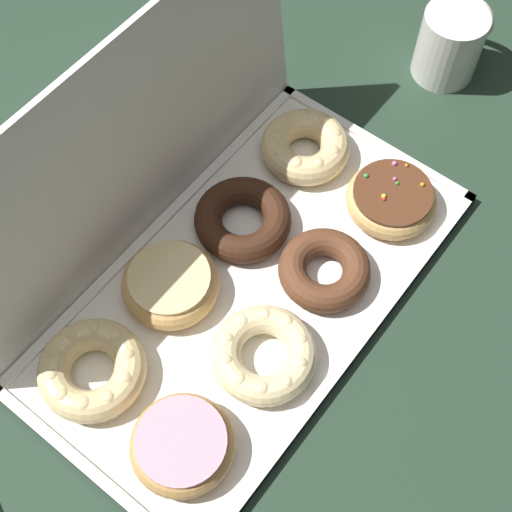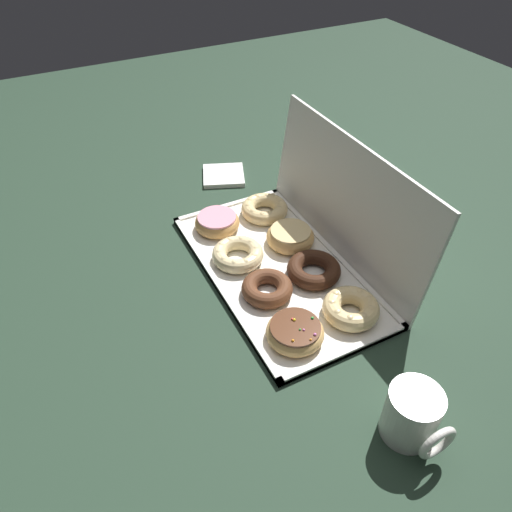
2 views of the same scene
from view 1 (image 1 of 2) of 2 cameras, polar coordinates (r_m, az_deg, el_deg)
ground_plane at (r=0.87m, az=-0.48°, el=-2.77°), size 3.00×3.00×0.00m
donut_box at (r=0.86m, az=-0.48°, el=-2.61°), size 0.55×0.29×0.01m
box_lid_open at (r=0.82m, az=-9.98°, el=8.05°), size 0.55×0.04×0.27m
pink_frosted_donut_0 at (r=0.78m, az=-5.78°, el=-14.43°), size 0.11×0.11×0.04m
cruller_donut_1 at (r=0.81m, az=0.62°, el=-7.66°), size 0.12×0.12×0.04m
chocolate_cake_ring_donut_2 at (r=0.85m, az=5.35°, el=-1.08°), size 0.11×0.11×0.03m
sprinkle_donut_3 at (r=0.91m, az=10.51°, el=4.40°), size 0.11×0.11×0.04m
cruller_donut_4 at (r=0.82m, az=-12.67°, el=-8.63°), size 0.12×0.12×0.04m
glazed_ring_donut_5 at (r=0.84m, az=-6.69°, el=-2.16°), size 0.11×0.11×0.04m
chocolate_cake_ring_donut_6 at (r=0.88m, az=-1.04°, el=2.88°), size 0.12×0.12×0.03m
cruller_donut_7 at (r=0.94m, az=3.86°, el=8.54°), size 0.11×0.11×0.04m
coffee_mug at (r=1.06m, az=15.10°, el=15.76°), size 0.11×0.09×0.10m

